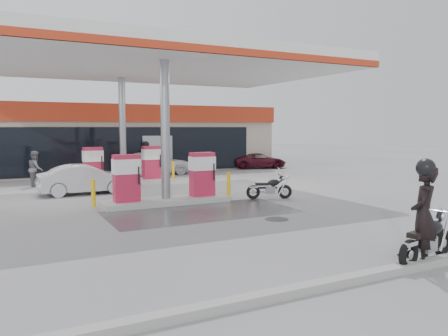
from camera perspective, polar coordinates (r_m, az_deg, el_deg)
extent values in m
plane|color=gray|center=(13.79, -4.77, -5.94)|extent=(90.00, 90.00, 0.00)
cube|color=#4C4C4F|center=(13.98, -2.87, -5.76)|extent=(6.00, 3.00, 0.00)
cylinder|color=#38383A|center=(12.98, 6.90, -6.65)|extent=(0.70, 0.70, 0.01)
cube|color=gray|center=(7.97, 15.32, -14.04)|extent=(28.00, 0.25, 0.15)
cube|color=#A9A18E|center=(28.98, -16.92, 3.74)|extent=(22.00, 8.00, 4.00)
cube|color=black|center=(25.05, -15.25, 2.20)|extent=(18.00, 0.10, 2.60)
cube|color=#B42F16|center=(24.96, -15.34, 7.01)|extent=(22.00, 0.25, 1.00)
cube|color=navy|center=(27.23, -0.63, 7.04)|extent=(3.50, 0.12, 0.80)
cube|color=gray|center=(25.81, -8.69, 1.75)|extent=(1.80, 0.14, 2.20)
cube|color=silver|center=(18.44, -10.98, 13.38)|extent=(16.00, 10.00, 0.60)
cube|color=#B42F16|center=(13.79, -5.03, 15.46)|extent=(16.00, 0.12, 0.24)
cube|color=#B42F16|center=(23.17, -14.44, 11.19)|extent=(16.00, 0.12, 0.24)
cylinder|color=gray|center=(15.40, -7.68, 4.91)|extent=(0.32, 0.32, 5.00)
cylinder|color=gray|center=(21.15, -13.11, 4.93)|extent=(0.32, 0.32, 5.00)
cube|color=#9E9E99|center=(15.61, -7.57, -4.30)|extent=(4.50, 1.30, 0.18)
cube|color=#A91C3A|center=(15.09, -12.63, -1.31)|extent=(0.85, 0.48, 1.60)
cube|color=#A91C3A|center=(16.01, -2.88, -0.81)|extent=(0.85, 0.48, 1.60)
cube|color=silver|center=(15.05, -12.66, 0.21)|extent=(0.88, 0.52, 0.50)
cube|color=silver|center=(15.97, -2.89, 0.62)|extent=(0.88, 0.52, 0.50)
cylinder|color=#E2AF0C|center=(14.91, -16.70, -3.19)|extent=(0.14, 0.14, 0.90)
cylinder|color=#E2AF0C|center=(16.54, 0.61, -2.14)|extent=(0.14, 0.14, 0.90)
cube|color=#9E9E99|center=(21.31, -12.97, -1.81)|extent=(4.50, 1.30, 0.18)
cube|color=#A91C3A|center=(20.92, -16.74, 0.42)|extent=(0.85, 0.48, 1.60)
cube|color=#A91C3A|center=(21.60, -9.42, 0.72)|extent=(0.85, 0.48, 1.60)
cube|color=silver|center=(20.90, -16.77, 1.51)|extent=(0.88, 0.52, 0.50)
cube|color=silver|center=(21.57, -9.43, 1.78)|extent=(0.88, 0.52, 0.50)
cylinder|color=#E2AF0C|center=(20.80, -19.69, -0.91)|extent=(0.14, 0.14, 0.90)
cylinder|color=#E2AF0C|center=(21.99, -6.67, -0.31)|extent=(0.14, 0.14, 0.90)
torus|color=black|center=(10.29, 26.60, -8.71)|extent=(0.61, 0.25, 0.59)
torus|color=black|center=(9.10, 22.97, -10.36)|extent=(0.61, 0.25, 0.59)
cube|color=gray|center=(9.70, 25.02, -9.00)|extent=(0.43, 0.31, 0.30)
cube|color=black|center=(9.55, 24.65, -8.60)|extent=(0.89, 0.28, 0.08)
ellipsoid|color=black|center=(9.76, 25.48, -7.03)|extent=(0.60, 0.42, 0.28)
cube|color=black|center=(9.34, 24.14, -7.89)|extent=(0.58, 0.34, 0.10)
cylinder|color=silver|center=(9.97, 26.29, -5.09)|extent=(0.19, 0.74, 0.04)
sphere|color=silver|center=(10.10, 26.55, -5.66)|extent=(0.18, 0.18, 0.18)
cylinder|color=silver|center=(9.36, 22.88, -10.05)|extent=(0.88, 0.26, 0.08)
imported|color=black|center=(9.40, 24.63, -5.64)|extent=(0.86, 0.78, 1.96)
torus|color=black|center=(16.67, 7.97, -3.08)|extent=(0.54, 0.31, 0.53)
torus|color=black|center=(16.43, 3.83, -3.17)|extent=(0.54, 0.31, 0.53)
cube|color=gray|center=(16.54, 6.04, -2.88)|extent=(0.41, 0.33, 0.26)
cube|color=black|center=(16.50, 5.59, -2.59)|extent=(0.77, 0.38, 0.07)
ellipsoid|color=black|center=(16.53, 6.50, -1.90)|extent=(0.56, 0.44, 0.25)
cube|color=black|center=(16.45, 4.99, -2.11)|extent=(0.53, 0.38, 0.09)
cylinder|color=silver|center=(16.55, 7.40, -0.98)|extent=(0.28, 0.63, 0.03)
sphere|color=silver|center=(16.59, 7.76, -1.34)|extent=(0.16, 0.16, 0.16)
cylinder|color=silver|center=(16.59, 4.45, -3.15)|extent=(0.76, 0.36, 0.07)
imported|color=white|center=(25.01, -9.12, 0.71)|extent=(4.17, 1.79, 1.40)
imported|color=#58585D|center=(21.64, -23.39, -0.08)|extent=(0.69, 0.85, 1.63)
imported|color=#AFB3B7|center=(18.48, -17.64, -1.41)|extent=(3.64, 1.28, 1.20)
imported|color=#4D101F|center=(28.89, 4.58, 0.97)|extent=(3.89, 2.51, 1.00)
imported|color=black|center=(25.31, -10.10, 1.19)|extent=(1.13, 0.73, 1.79)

